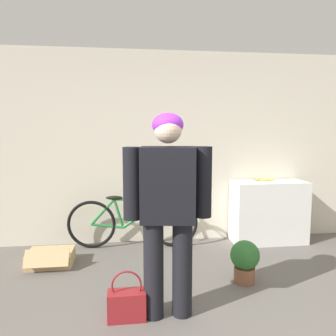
% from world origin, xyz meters
% --- Properties ---
extents(wall_back, '(8.00, 0.07, 2.60)m').
position_xyz_m(wall_back, '(0.00, 2.84, 1.30)').
color(wall_back, beige).
rests_on(wall_back, ground_plane).
extents(side_shelf, '(1.00, 0.44, 0.85)m').
position_xyz_m(side_shelf, '(1.44, 2.57, 0.42)').
color(side_shelf, white).
rests_on(side_shelf, ground_plane).
extents(person, '(0.72, 0.32, 1.68)m').
position_xyz_m(person, '(-0.16, 0.93, 0.97)').
color(person, black).
rests_on(person, ground_plane).
extents(bicycle, '(1.71, 0.46, 0.71)m').
position_xyz_m(bicycle, '(-0.42, 2.58, 0.34)').
color(bicycle, black).
rests_on(bicycle, ground_plane).
extents(banana, '(0.32, 0.08, 0.03)m').
position_xyz_m(banana, '(1.40, 2.63, 0.86)').
color(banana, '#EAD64C').
rests_on(banana, side_shelf).
extents(handbag, '(0.31, 0.16, 0.42)m').
position_xyz_m(handbag, '(-0.50, 0.92, 0.13)').
color(handbag, maroon).
rests_on(handbag, ground_plane).
extents(cardboard_box, '(0.50, 0.44, 0.24)m').
position_xyz_m(cardboard_box, '(-1.37, 2.12, 0.08)').
color(cardboard_box, tan).
rests_on(cardboard_box, ground_plane).
extents(potted_plant, '(0.30, 0.30, 0.43)m').
position_xyz_m(potted_plant, '(0.69, 1.43, 0.24)').
color(potted_plant, brown).
rests_on(potted_plant, ground_plane).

